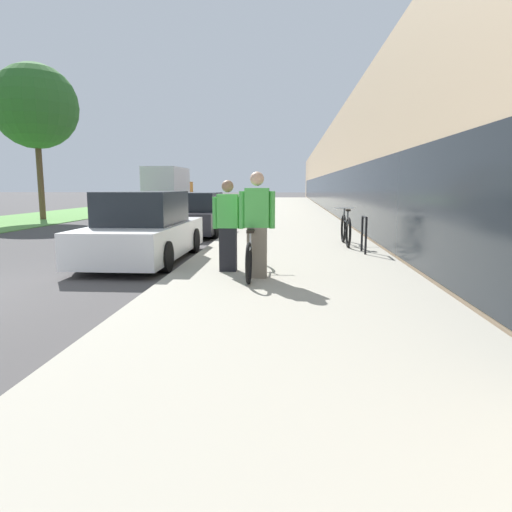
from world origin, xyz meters
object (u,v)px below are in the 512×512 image
at_px(parked_sedan_curbside, 144,230).
at_px(street_tree_far, 35,107).
at_px(person_rider, 257,225).
at_px(person_bystander, 228,226).
at_px(moving_truck, 169,189).
at_px(tandem_bicycle, 253,254).
at_px(vintage_roadster_curbside, 195,215).
at_px(cruiser_bike_nearest, 346,230).
at_px(bike_rack_hoop, 364,230).

relative_size(parked_sedan_curbside, street_tree_far, 0.60).
xyz_separation_m(person_rider, person_bystander, (-0.56, 0.55, -0.07)).
xyz_separation_m(person_rider, moving_truck, (-7.77, 23.56, 0.45)).
relative_size(tandem_bicycle, parked_sedan_curbside, 0.54).
height_order(person_bystander, vintage_roadster_curbside, person_bystander).
distance_m(cruiser_bike_nearest, parked_sedan_curbside, 5.15).
distance_m(parked_sedan_curbside, moving_truck, 21.99).
bearing_deg(vintage_roadster_curbside, person_bystander, -73.77).
height_order(person_rider, moving_truck, moving_truck).
bearing_deg(tandem_bicycle, vintage_roadster_curbside, 108.95).
bearing_deg(cruiser_bike_nearest, moving_truck, 117.06).
height_order(parked_sedan_curbside, vintage_roadster_curbside, parked_sedan_curbside).
height_order(parked_sedan_curbside, moving_truck, moving_truck).
xyz_separation_m(person_rider, parked_sedan_curbside, (-2.63, 2.19, -0.31)).
relative_size(person_bystander, parked_sedan_curbside, 0.37).
bearing_deg(person_bystander, moving_truck, 107.39).
bearing_deg(vintage_roadster_curbside, moving_truck, 107.93).
height_order(cruiser_bike_nearest, street_tree_far, street_tree_far).
xyz_separation_m(person_bystander, vintage_roadster_curbside, (-2.11, 7.26, -0.28)).
bearing_deg(person_rider, tandem_bicycle, 107.29).
distance_m(tandem_bicycle, person_bystander, 0.70).
distance_m(person_bystander, street_tree_far, 17.73).
bearing_deg(person_rider, cruiser_bike_nearest, 65.86).
xyz_separation_m(cruiser_bike_nearest, vintage_roadster_curbside, (-4.67, 3.36, 0.13)).
distance_m(cruiser_bike_nearest, street_tree_far, 17.08).
relative_size(tandem_bicycle, cruiser_bike_nearest, 1.28).
relative_size(bike_rack_hoop, parked_sedan_curbside, 0.19).
bearing_deg(parked_sedan_curbside, bike_rack_hoop, 9.88).
xyz_separation_m(bike_rack_hoop, cruiser_bike_nearest, (-0.24, 1.41, -0.11)).
height_order(person_rider, cruiser_bike_nearest, person_rider).
bearing_deg(parked_sedan_curbside, vintage_roadster_curbside, 90.47).
relative_size(person_rider, street_tree_far, 0.24).
xyz_separation_m(person_rider, bike_rack_hoop, (2.24, 3.04, -0.37)).
distance_m(bike_rack_hoop, street_tree_far, 18.05).
distance_m(tandem_bicycle, person_rider, 0.60).
xyz_separation_m(bike_rack_hoop, vintage_roadster_curbside, (-4.91, 4.78, 0.02)).
height_order(cruiser_bike_nearest, parked_sedan_curbside, parked_sedan_curbside).
xyz_separation_m(tandem_bicycle, parked_sedan_curbside, (-2.54, 1.90, 0.21)).
distance_m(parked_sedan_curbside, vintage_roadster_curbside, 5.62).
bearing_deg(person_bystander, street_tree_far, 129.26).
relative_size(person_rider, bike_rack_hoop, 2.07).
relative_size(cruiser_bike_nearest, street_tree_far, 0.25).
distance_m(person_rider, person_bystander, 0.79).
bearing_deg(person_bystander, bike_rack_hoop, 41.62).
relative_size(person_bystander, vintage_roadster_curbside, 0.38).
height_order(person_bystander, parked_sedan_curbside, person_bystander).
bearing_deg(vintage_roadster_curbside, person_rider, -71.11).
bearing_deg(bike_rack_hoop, parked_sedan_curbside, -170.12).
xyz_separation_m(tandem_bicycle, person_bystander, (-0.47, 0.26, 0.46)).
bearing_deg(person_rider, bike_rack_hoop, 53.61).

